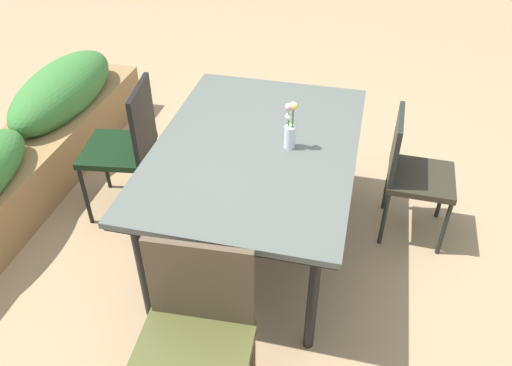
% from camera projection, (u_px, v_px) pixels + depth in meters
% --- Properties ---
extents(ground_plane, '(12.00, 12.00, 0.00)m').
position_uv_depth(ground_plane, '(241.00, 243.00, 3.37)').
color(ground_plane, '#9E7F5B').
extents(dining_table, '(1.62, 1.13, 0.77)m').
position_uv_depth(dining_table, '(256.00, 153.00, 2.94)').
color(dining_table, '#4C514C').
rests_on(dining_table, ground).
extents(chair_near_right, '(0.42, 0.42, 0.85)m').
position_uv_depth(chair_near_right, '(411.00, 169.00, 3.19)').
color(chair_near_right, '#2A271C').
rests_on(chair_near_right, ground).
extents(chair_far_side, '(0.49, 0.49, 0.95)m').
position_uv_depth(chair_far_side, '(127.00, 142.00, 3.33)').
color(chair_far_side, black).
rests_on(chair_far_side, ground).
extents(chair_end_left, '(0.53, 0.53, 0.92)m').
position_uv_depth(chair_end_left, '(194.00, 336.00, 2.18)').
color(chair_end_left, '#4A4C23').
rests_on(chair_end_left, ground).
extents(flower_vase, '(0.06, 0.07, 0.29)m').
position_uv_depth(flower_vase, '(290.00, 127.00, 2.81)').
color(flower_vase, silver).
rests_on(flower_vase, dining_table).
extents(planter_box, '(2.76, 0.53, 0.71)m').
position_uv_depth(planter_box, '(24.00, 152.00, 3.62)').
color(planter_box, olive).
rests_on(planter_box, ground).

